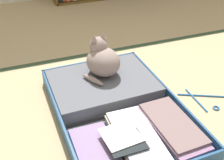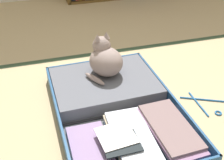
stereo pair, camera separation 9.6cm
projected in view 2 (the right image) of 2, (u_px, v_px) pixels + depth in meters
ground_plane at (154, 140)px, 1.51m from camera, size 10.00×10.00×0.00m
tatami_border at (105, 52)px, 2.28m from camera, size 4.80×0.05×0.00m
open_suitcase at (115, 104)px, 1.68m from camera, size 0.68×1.01×0.10m
black_cat at (105, 59)px, 1.80m from camera, size 0.27×0.29×0.26m
clothes_hanger at (216, 105)px, 1.74m from camera, size 0.39×0.29×0.01m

